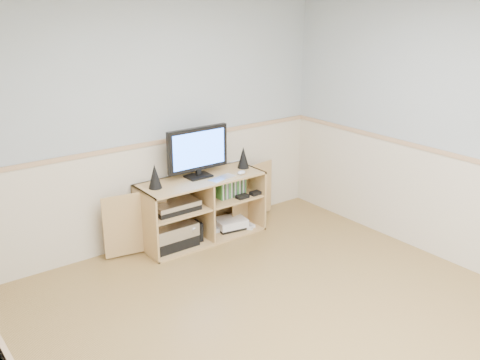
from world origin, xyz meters
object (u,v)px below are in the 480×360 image
Objects in this scene: game_consoles at (229,224)px; monitor at (198,151)px; keyboard at (222,178)px; media_cabinet at (199,206)px.

monitor is at bearing 169.70° from game_consoles.
keyboard is (0.16, -0.19, -0.27)m from monitor.
game_consoles is at bearing -10.30° from monitor.
keyboard reaches higher than media_cabinet.
game_consoles is at bearing 23.16° from keyboard.
monitor reaches higher than game_consoles.
media_cabinet is 3.03× the size of monitor.
media_cabinet is 0.43m from game_consoles.
keyboard is at bearing -143.92° from game_consoles.
monitor is 0.92m from game_consoles.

